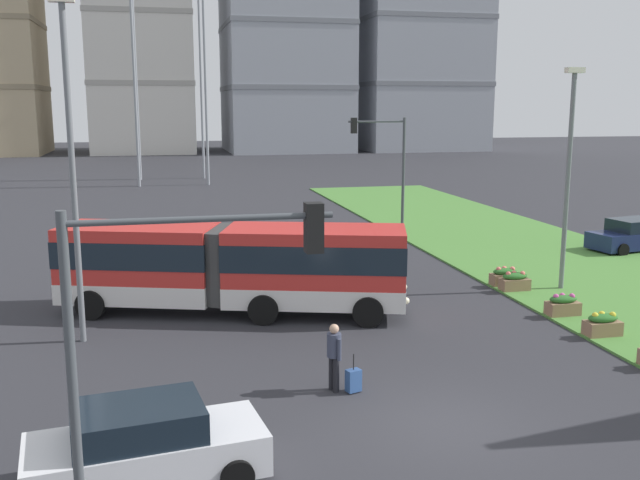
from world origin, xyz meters
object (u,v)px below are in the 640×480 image
Objects in this scene: articulated_bus at (233,266)px; traffic_light_near_left at (165,314)px; pedestrian_crossing at (334,353)px; traffic_light_far_right at (387,158)px; streetlight_left at (72,160)px; streetlight_median at (568,170)px; car_white_van at (145,446)px; flower_planter_2 at (563,305)px; flower_planter_3 at (515,281)px; flower_planter_4 at (505,276)px; rolling_suitcase at (353,380)px; car_navy_sedan at (633,236)px; flower_planter_1 at (603,324)px.

traffic_light_near_left is at bearing -100.31° from articulated_bus.
traffic_light_far_right is (7.72, 19.55, 3.31)m from pedestrian_crossing.
streetlight_median is (17.46, 2.24, -0.84)m from streetlight_left.
pedestrian_crossing is (4.54, 3.52, 0.25)m from car_white_van.
traffic_light_far_right is at bearing 52.09° from articulated_bus.
flower_planter_2 is 0.20× the size of traffic_light_near_left.
articulated_bus is at bearing -178.10° from flower_planter_3.
car_white_van is at bearing -144.26° from streetlight_median.
traffic_light_far_right is at bearing 96.96° from flower_planter_4.
flower_planter_3 and flower_planter_4 have the same top height.
flower_planter_2 is at bearing -90.00° from flower_planter_3.
streetlight_left is at bearing -157.09° from articulated_bus.
rolling_suitcase is at bearing 49.30° from traffic_light_near_left.
flower_planter_3 is at bearing -90.00° from flower_planter_4.
flower_planter_4 is at bearing 90.00° from flower_planter_3.
flower_planter_3 is at bearing -148.17° from car_navy_sedan.
car_navy_sedan is (20.23, 6.22, -0.90)m from articulated_bus.
car_white_van is (-2.81, -10.93, -0.90)m from articulated_bus.
car_navy_sedan is at bearing 38.49° from streetlight_median.
flower_planter_4 is at bearing 6.12° from articulated_bus.
flower_planter_2 is (8.61, 4.61, 0.11)m from rolling_suitcase.
car_navy_sedan is at bearing -28.77° from traffic_light_far_right.
flower_planter_3 is (-9.44, -5.86, -0.33)m from car_navy_sedan.
flower_planter_2 and flower_planter_3 have the same top height.
flower_planter_3 is 1.00× the size of flower_planter_4.
rolling_suitcase reaches higher than flower_planter_3.
traffic_light_far_right reaches higher than car_white_van.
traffic_light_near_left is 0.66× the size of streetlight_median.
streetlight_median is (1.90, -0.93, 4.21)m from flower_planter_4.
streetlight_left is at bearing 176.38° from flower_planter_2.
traffic_light_near_left reaches higher than car_white_van.
pedestrian_crossing is at bearing -154.04° from flower_planter_2.
streetlight_left is at bearing -171.33° from flower_planter_3.
flower_planter_1 is at bearing 30.23° from traffic_light_near_left.
flower_planter_1 is 15.58m from traffic_light_near_left.
articulated_bus is 1.42× the size of streetlight_median.
flower_planter_1 is 5.57m from flower_planter_3.
car_navy_sedan is 4.22× the size of flower_planter_3.
flower_planter_1 is at bearing -11.62° from streetlight_left.
pedestrian_crossing reaches higher than flower_planter_4.
streetlight_median is (1.90, -0.13, 4.21)m from flower_planter_3.
flower_planter_1 is 1.00× the size of flower_planter_3.
flower_planter_4 is (8.61, 8.77, 0.11)m from rolling_suitcase.
car_navy_sedan is at bearing 44.32° from flower_planter_2.
articulated_bus is 11.26m from flower_planter_2.
pedestrian_crossing is 1.58× the size of flower_planter_3.
traffic_light_near_left is (-13.13, -13.22, 3.44)m from flower_planter_3.
flower_planter_4 is at bearing -83.04° from traffic_light_far_right.
flower_planter_4 is (9.06, 8.57, -0.58)m from pedestrian_crossing.
flower_planter_1 is 0.20× the size of traffic_light_near_left.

